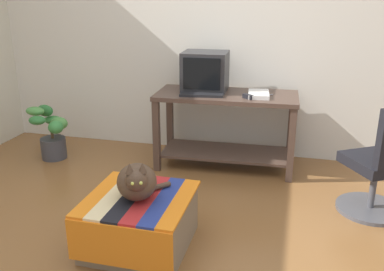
% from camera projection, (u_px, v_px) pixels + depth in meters
% --- Properties ---
extents(ground_plane, '(14.00, 14.00, 0.00)m').
position_uv_depth(ground_plane, '(152.00, 255.00, 2.78)').
color(ground_plane, brown).
extents(back_wall, '(8.00, 0.10, 2.60)m').
position_uv_depth(back_wall, '(216.00, 26.00, 4.23)').
color(back_wall, silver).
rests_on(back_wall, ground_plane).
extents(desk, '(1.34, 0.63, 0.73)m').
position_uv_depth(desk, '(226.00, 118.00, 4.03)').
color(desk, '#4C382D').
rests_on(desk, ground_plane).
extents(tv_monitor, '(0.43, 0.39, 0.37)m').
position_uv_depth(tv_monitor, '(205.00, 72.00, 4.02)').
color(tv_monitor, '#28282B').
rests_on(tv_monitor, desk).
extents(keyboard, '(0.42, 0.20, 0.02)m').
position_uv_depth(keyboard, '(202.00, 94.00, 3.87)').
color(keyboard, black).
rests_on(keyboard, desk).
extents(book, '(0.22, 0.32, 0.04)m').
position_uv_depth(book, '(259.00, 94.00, 3.85)').
color(book, white).
rests_on(book, desk).
extents(ottoman_with_blanket, '(0.67, 0.70, 0.36)m').
position_uv_depth(ottoman_with_blanket, '(140.00, 222.00, 2.82)').
color(ottoman_with_blanket, '#7A664C').
rests_on(ottoman_with_blanket, ground_plane).
extents(cat, '(0.35, 0.41, 0.29)m').
position_uv_depth(cat, '(137.00, 181.00, 2.70)').
color(cat, '#473323').
rests_on(cat, ottoman_with_blanket).
extents(potted_plant, '(0.40, 0.42, 0.55)m').
position_uv_depth(potted_plant, '(52.00, 133.00, 4.29)').
color(potted_plant, '#3D3D42').
rests_on(potted_plant, ground_plane).
extents(office_chair, '(0.58, 0.58, 0.89)m').
position_uv_depth(office_chair, '(382.00, 168.00, 3.16)').
color(office_chair, '#4C4C51').
rests_on(office_chair, ground_plane).
extents(stapler, '(0.11, 0.10, 0.04)m').
position_uv_depth(stapler, '(248.00, 97.00, 3.76)').
color(stapler, black).
rests_on(stapler, desk).
extents(pen, '(0.10, 0.11, 0.01)m').
position_uv_depth(pen, '(267.00, 95.00, 3.88)').
color(pen, '#B7B7BC').
rests_on(pen, desk).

